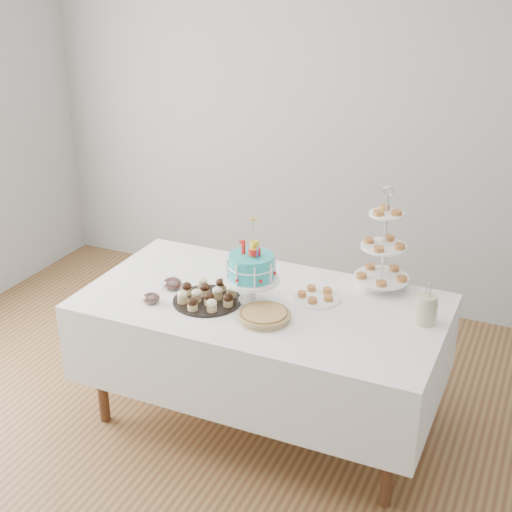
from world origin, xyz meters
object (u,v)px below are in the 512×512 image
at_px(table, 262,337).
at_px(birthday_cake, 251,280).
at_px(pie, 264,315).
at_px(utensil_pitcher, 426,308).
at_px(pastry_plate, 316,296).
at_px(jam_bowl_a, 151,298).
at_px(tiered_stand, 384,247).
at_px(jam_bowl_b, 172,284).
at_px(plate_stack, 373,281).
at_px(cupcake_tray, 207,295).

height_order(table, birthday_cake, birthday_cake).
relative_size(pie, utensil_pitcher, 1.18).
bearing_deg(utensil_pitcher, pastry_plate, -168.38).
xyz_separation_m(table, pie, (0.09, -0.19, 0.25)).
xyz_separation_m(table, jam_bowl_a, (-0.52, -0.26, 0.25)).
height_order(pastry_plate, utensil_pitcher, utensil_pitcher).
bearing_deg(jam_bowl_a, utensil_pitcher, 15.39).
height_order(table, tiered_stand, tiered_stand).
distance_m(table, pie, 0.33).
distance_m(birthday_cake, utensil_pitcher, 0.90).
distance_m(jam_bowl_a, jam_bowl_b, 0.19).
relative_size(tiered_stand, jam_bowl_b, 5.47).
xyz_separation_m(tiered_stand, utensil_pitcher, (0.30, -0.29, -0.16)).
distance_m(tiered_stand, pastry_plate, 0.45).
relative_size(birthday_cake, pastry_plate, 1.75).
bearing_deg(tiered_stand, pastry_plate, -136.86).
bearing_deg(jam_bowl_a, plate_stack, 33.18).
relative_size(jam_bowl_b, utensil_pitcher, 0.47).
height_order(pie, pastry_plate, pie).
relative_size(plate_stack, utensil_pitcher, 0.80).
relative_size(pastry_plate, jam_bowl_b, 2.43).
bearing_deg(pie, jam_bowl_a, -172.98).
height_order(table, jam_bowl_a, jam_bowl_a).
bearing_deg(cupcake_tray, table, 27.05).
bearing_deg(pastry_plate, utensil_pitcher, -2.50).
relative_size(tiered_stand, jam_bowl_a, 6.35).
bearing_deg(plate_stack, pastry_plate, -132.15).
xyz_separation_m(birthday_cake, pastry_plate, (0.30, 0.17, -0.11)).
height_order(table, cupcake_tray, cupcake_tray).
relative_size(pie, jam_bowl_a, 2.93).
bearing_deg(plate_stack, table, -140.93).
height_order(birthday_cake, pastry_plate, birthday_cake).
height_order(tiered_stand, jam_bowl_a, tiered_stand).
relative_size(tiered_stand, utensil_pitcher, 2.55).
xyz_separation_m(birthday_cake, jam_bowl_b, (-0.46, -0.04, -0.09)).
xyz_separation_m(cupcake_tray, pastry_plate, (0.51, 0.27, -0.02)).
xyz_separation_m(pie, jam_bowl_b, (-0.60, 0.11, 0.01)).
xyz_separation_m(plate_stack, jam_bowl_a, (-1.02, -0.66, -0.01)).
bearing_deg(utensil_pitcher, plate_stack, 154.34).
bearing_deg(table, utensil_pitcher, 7.50).
bearing_deg(jam_bowl_a, pastry_plate, 27.27).
xyz_separation_m(table, pastry_plate, (0.25, 0.14, 0.24)).
relative_size(table, utensil_pitcher, 8.27).
xyz_separation_m(cupcake_tray, jam_bowl_b, (-0.25, 0.06, -0.01)).
distance_m(cupcake_tray, jam_bowl_a, 0.30).
distance_m(birthday_cake, jam_bowl_b, 0.47).
bearing_deg(pie, tiered_stand, 53.09).
bearing_deg(utensil_pitcher, tiered_stand, 150.61).
relative_size(pastry_plate, jam_bowl_a, 2.82).
bearing_deg(cupcake_tray, utensil_pitcher, 12.48).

